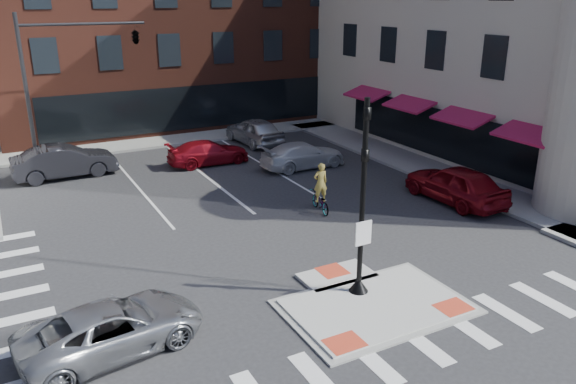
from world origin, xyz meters
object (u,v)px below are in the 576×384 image
bg_car_silver (255,131)px  cyclist (320,195)px  silver_suv (113,328)px  white_pickup (303,155)px  bg_car_dark (65,161)px  bg_car_red (208,152)px  red_sedan (456,184)px

bg_car_silver → cyclist: 12.05m
cyclist → silver_suv: bearing=39.7°
white_pickup → cyclist: cyclist is taller
silver_suv → bg_car_dark: 16.20m
bg_car_dark → bg_car_red: 7.32m
bg_car_dark → bg_car_silver: size_ratio=1.04×
bg_car_silver → white_pickup: bearing=86.7°
white_pickup → cyclist: bearing=155.6°
silver_suv → bg_car_red: (8.19, 14.99, -0.01)m
white_pickup → red_sedan: bearing=-158.2°
silver_suv → cyclist: bearing=-67.8°
bg_car_dark → bg_car_silver: bg_car_dark is taller
silver_suv → bg_car_red: silver_suv is taller
white_pickup → bg_car_dark: 12.19m
bg_car_dark → red_sedan: bearing=-130.6°
red_sedan → bg_car_dark: red_sedan is taller
silver_suv → bg_car_red: size_ratio=1.06×
silver_suv → bg_car_dark: bearing=-12.5°
white_pickup → bg_car_red: 5.18m
silver_suv → bg_car_silver: (12.26, 17.80, 0.17)m
bg_car_dark → bg_car_red: size_ratio=1.12×
red_sedan → cyclist: 6.17m
red_sedan → bg_car_red: 13.21m
bg_car_dark → bg_car_silver: 11.41m
white_pickup → bg_car_silver: 5.81m
silver_suv → red_sedan: size_ratio=0.95×
white_pickup → bg_car_red: (-4.23, 3.00, -0.03)m
silver_suv → bg_car_dark: bg_car_dark is taller
bg_car_silver → cyclist: (-2.40, -11.81, -0.10)m
white_pickup → bg_car_red: white_pickup is taller
red_sedan → cyclist: (-5.90, 1.82, -0.13)m
bg_car_silver → cyclist: cyclist is taller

